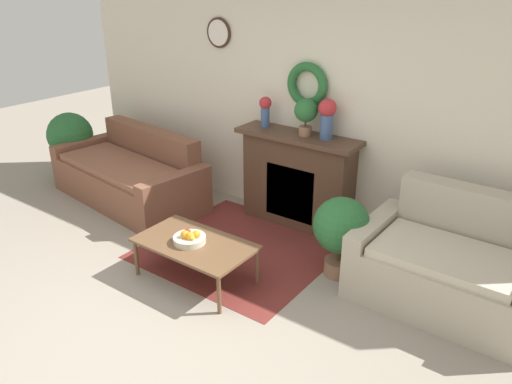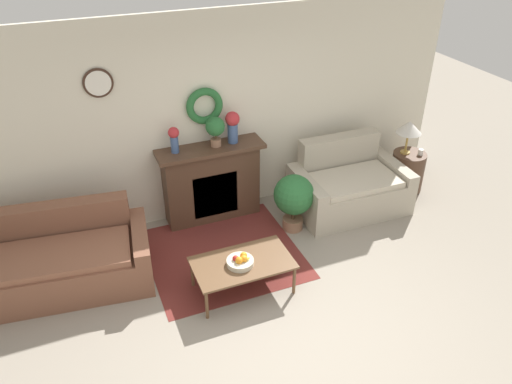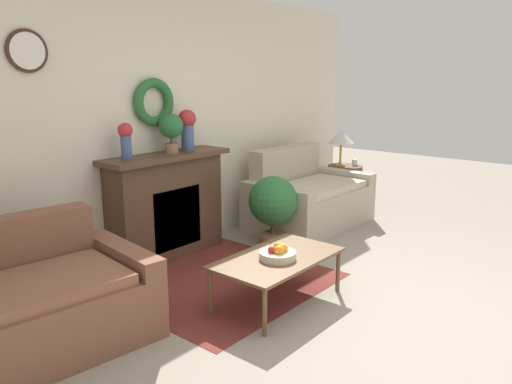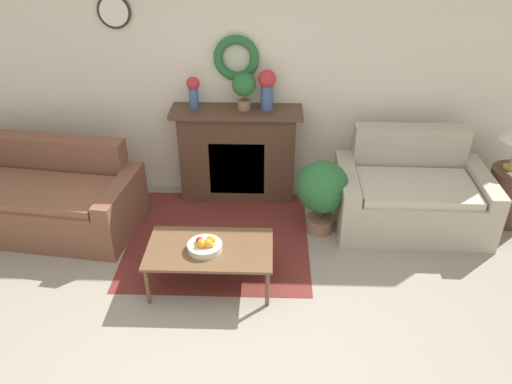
% 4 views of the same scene
% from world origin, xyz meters
% --- Properties ---
extents(ground_plane, '(16.00, 16.00, 0.00)m').
position_xyz_m(ground_plane, '(0.00, 0.00, 0.00)').
color(ground_plane, gray).
extents(floor_rug, '(1.80, 1.72, 0.01)m').
position_xyz_m(floor_rug, '(-0.25, 1.54, 0.00)').
color(floor_rug, maroon).
rests_on(floor_rug, ground_plane).
extents(wall_back, '(6.80, 0.16, 2.70)m').
position_xyz_m(wall_back, '(-0.01, 2.59, 1.36)').
color(wall_back, beige).
rests_on(wall_back, ground_plane).
extents(fireplace, '(1.39, 0.41, 1.06)m').
position_xyz_m(fireplace, '(-0.11, 2.38, 0.54)').
color(fireplace, '#4C3323').
rests_on(fireplace, ground_plane).
extents(couch_left, '(2.16, 1.22, 0.85)m').
position_xyz_m(couch_left, '(-2.15, 1.75, 0.31)').
color(couch_left, brown).
rests_on(couch_left, ground_plane).
extents(loveseat_right, '(1.53, 1.00, 0.95)m').
position_xyz_m(loveseat_right, '(1.71, 1.90, 0.33)').
color(loveseat_right, '#B2A893').
rests_on(loveseat_right, ground_plane).
extents(coffee_table, '(1.09, 0.62, 0.39)m').
position_xyz_m(coffee_table, '(-0.25, 0.86, 0.36)').
color(coffee_table, brown).
rests_on(coffee_table, ground_plane).
extents(fruit_bowl, '(0.30, 0.30, 0.12)m').
position_xyz_m(fruit_bowl, '(-0.29, 0.83, 0.44)').
color(fruit_bowl, beige).
rests_on(fruit_bowl, coffee_table).
extents(side_table_by_loveseat, '(0.48, 0.48, 0.59)m').
position_xyz_m(side_table_by_loveseat, '(2.77, 1.98, 0.30)').
color(side_table_by_loveseat, '#4C3323').
rests_on(side_table_by_loveseat, ground_plane).
extents(table_lamp, '(0.36, 0.36, 0.49)m').
position_xyz_m(table_lamp, '(2.71, 2.03, 0.99)').
color(table_lamp, '#B28E42').
rests_on(table_lamp, side_table_by_loveseat).
extents(mug, '(0.07, 0.07, 0.08)m').
position_xyz_m(mug, '(2.88, 1.90, 0.63)').
color(mug, silver).
rests_on(mug, side_table_by_loveseat).
extents(vase_on_mantel_left, '(0.14, 0.14, 0.34)m').
position_xyz_m(vase_on_mantel_left, '(-0.55, 2.39, 1.26)').
color(vase_on_mantel_left, '#3D5684').
rests_on(vase_on_mantel_left, fireplace).
extents(vase_on_mantel_right, '(0.18, 0.18, 0.42)m').
position_xyz_m(vase_on_mantel_right, '(0.21, 2.39, 1.31)').
color(vase_on_mantel_right, '#3D5684').
rests_on(vase_on_mantel_right, fireplace).
extents(potted_plant_on_mantel, '(0.25, 0.25, 0.39)m').
position_xyz_m(potted_plant_on_mantel, '(-0.03, 2.37, 1.31)').
color(potted_plant_on_mantel, '#8E664C').
rests_on(potted_plant_on_mantel, fireplace).
extents(potted_plant_floor_by_loveseat, '(0.52, 0.52, 0.78)m').
position_xyz_m(potted_plant_floor_by_loveseat, '(0.78, 1.71, 0.49)').
color(potted_plant_floor_by_loveseat, '#8E664C').
rests_on(potted_plant_floor_by_loveseat, ground_plane).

